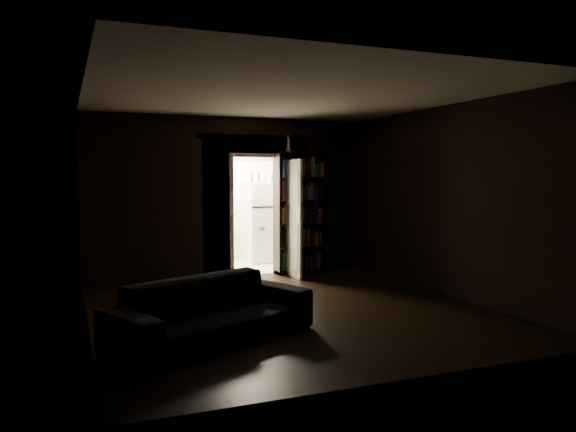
% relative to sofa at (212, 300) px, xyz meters
% --- Properties ---
extents(ground, '(5.50, 5.50, 0.00)m').
position_rel_sofa_xyz_m(ground, '(1.28, 0.98, -0.43)').
color(ground, black).
rests_on(ground, ground).
extents(room_walls, '(5.02, 5.61, 2.84)m').
position_rel_sofa_xyz_m(room_walls, '(1.27, 2.05, 1.25)').
color(room_walls, black).
rests_on(room_walls, ground).
extents(kitchen_alcove, '(2.20, 1.80, 2.60)m').
position_rel_sofa_xyz_m(kitchen_alcove, '(1.78, 4.85, 0.78)').
color(kitchen_alcove, '#BFB5A6').
rests_on(kitchen_alcove, ground).
extents(sofa, '(2.46, 1.80, 0.87)m').
position_rel_sofa_xyz_m(sofa, '(0.00, 0.00, 0.00)').
color(sofa, black).
rests_on(sofa, ground).
extents(bookshelf, '(0.95, 0.54, 2.20)m').
position_rel_sofa_xyz_m(bookshelf, '(2.53, 3.57, 0.67)').
color(bookshelf, black).
rests_on(bookshelf, ground).
extents(refrigerator, '(0.82, 0.77, 1.65)m').
position_rel_sofa_xyz_m(refrigerator, '(2.38, 5.09, 0.39)').
color(refrigerator, silver).
rests_on(refrigerator, ground).
extents(door, '(0.06, 0.85, 2.05)m').
position_rel_sofa_xyz_m(door, '(2.26, 3.28, 0.59)').
color(door, white).
rests_on(door, ground).
extents(figurine, '(0.12, 0.12, 0.27)m').
position_rel_sofa_xyz_m(figurine, '(2.32, 3.54, 1.90)').
color(figurine, silver).
rests_on(figurine, bookshelf).
extents(bottles, '(0.58, 0.19, 0.24)m').
position_rel_sofa_xyz_m(bottles, '(2.35, 5.07, 1.33)').
color(bottles, black).
rests_on(bottles, refrigerator).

